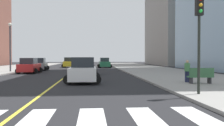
% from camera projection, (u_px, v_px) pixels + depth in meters
% --- Properties ---
extents(sidewalk_kerb_east, '(10.00, 120.00, 0.15)m').
position_uv_depth(sidewalk_kerb_east, '(188.00, 77.00, 24.44)').
color(sidewalk_kerb_east, gray).
rests_on(sidewalk_kerb_east, ground).
extents(crosswalk_paint, '(13.50, 4.00, 0.01)m').
position_uv_depth(crosswalk_paint, '(2.00, 124.00, 7.49)').
color(crosswalk_paint, silver).
rests_on(crosswalk_paint, ground).
extents(lane_divider_paint, '(0.16, 80.00, 0.01)m').
position_uv_depth(lane_divider_paint, '(76.00, 69.00, 43.35)').
color(lane_divider_paint, yellow).
rests_on(lane_divider_paint, ground).
extents(parking_garage_concrete, '(18.00, 24.00, 28.00)m').
position_uv_depth(parking_garage_concrete, '(187.00, 14.00, 67.82)').
color(parking_garage_concrete, gray).
rests_on(parking_garage_concrete, ground).
extents(car_white_nearest, '(2.84, 4.54, 2.03)m').
position_uv_depth(car_white_nearest, '(83.00, 71.00, 19.83)').
color(car_white_nearest, silver).
rests_on(car_white_nearest, ground).
extents(car_blue_second, '(2.88, 4.54, 2.00)m').
position_uv_depth(car_blue_second, '(87.00, 64.00, 43.15)').
color(car_blue_second, '#2D479E').
rests_on(car_blue_second, ground).
extents(car_red_third, '(2.80, 4.42, 1.95)m').
position_uv_depth(car_red_third, '(29.00, 66.00, 31.61)').
color(car_red_third, red).
rests_on(car_red_third, ground).
extents(car_gray_fourth, '(2.84, 4.43, 1.95)m').
position_uv_depth(car_gray_fourth, '(39.00, 65.00, 38.22)').
color(car_gray_fourth, slate).
rests_on(car_gray_fourth, ground).
extents(car_black_fifth, '(2.72, 4.36, 1.95)m').
position_uv_depth(car_black_fifth, '(86.00, 67.00, 29.26)').
color(car_black_fifth, black).
rests_on(car_black_fifth, ground).
extents(car_yellow_sixth, '(2.93, 4.61, 2.04)m').
position_uv_depth(car_yellow_sixth, '(69.00, 63.00, 50.41)').
color(car_yellow_sixth, gold).
rests_on(car_yellow_sixth, ground).
extents(car_green_seventh, '(2.80, 4.44, 1.97)m').
position_uv_depth(car_green_seventh, '(104.00, 63.00, 48.58)').
color(car_green_seventh, '#236B42').
rests_on(car_green_seventh, ground).
extents(traffic_light_near_corner, '(0.36, 0.41, 4.99)m').
position_uv_depth(traffic_light_near_corner, '(199.00, 25.00, 12.53)').
color(traffic_light_near_corner, black).
rests_on(traffic_light_near_corner, sidewalk_kerb_east).
extents(park_bench, '(1.81, 0.58, 1.12)m').
position_uv_depth(park_bench, '(201.00, 76.00, 17.59)').
color(park_bench, '#33603D').
rests_on(park_bench, sidewalk_kerb_east).
extents(pedestrian_waiting_east, '(0.41, 0.41, 1.66)m').
position_uv_depth(pedestrian_waiting_east, '(187.00, 70.00, 18.58)').
color(pedestrian_waiting_east, '#232847').
rests_on(pedestrian_waiting_east, sidewalk_kerb_east).
extents(street_lamp, '(0.44, 0.44, 6.50)m').
position_uv_depth(street_lamp, '(10.00, 42.00, 33.13)').
color(street_lamp, '#38383D').
rests_on(street_lamp, sidewalk_kerb_west).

